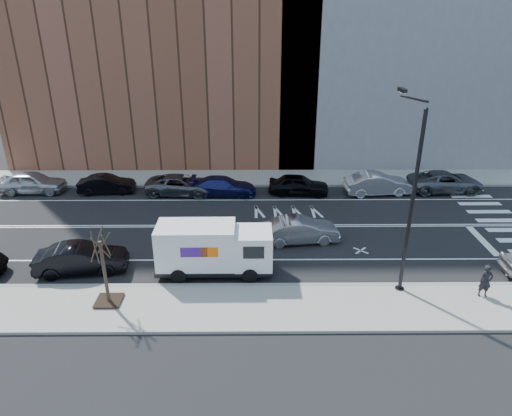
{
  "coord_description": "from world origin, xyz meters",
  "views": [
    {
      "loc": [
        -0.21,
        -26.3,
        12.81
      ],
      "look_at": [
        -0.02,
        -0.33,
        1.4
      ],
      "focal_mm": 32.0,
      "sensor_mm": 36.0,
      "label": 1
    }
  ],
  "objects_px": {
    "fedex_van": "(213,248)",
    "driving_sedan": "(300,230)",
    "far_parked_a": "(32,182)",
    "far_parked_b": "(107,184)",
    "pedestrian": "(486,281)"
  },
  "relations": [
    {
      "from": "far_parked_a",
      "to": "far_parked_b",
      "type": "bearing_deg",
      "value": -91.12
    },
    {
      "from": "far_parked_a",
      "to": "driving_sedan",
      "type": "xyz_separation_m",
      "value": [
        19.38,
        -8.06,
        -0.07
      ]
    },
    {
      "from": "fedex_van",
      "to": "driving_sedan",
      "type": "distance_m",
      "value": 5.99
    },
    {
      "from": "far_parked_a",
      "to": "far_parked_b",
      "type": "height_order",
      "value": "far_parked_a"
    },
    {
      "from": "far_parked_a",
      "to": "pedestrian",
      "type": "bearing_deg",
      "value": -116.85
    },
    {
      "from": "far_parked_b",
      "to": "driving_sedan",
      "type": "relative_size",
      "value": 0.91
    },
    {
      "from": "far_parked_b",
      "to": "far_parked_a",
      "type": "bearing_deg",
      "value": 84.04
    },
    {
      "from": "fedex_van",
      "to": "driving_sedan",
      "type": "relative_size",
      "value": 1.32
    },
    {
      "from": "pedestrian",
      "to": "far_parked_b",
      "type": "bearing_deg",
      "value": 150.08
    },
    {
      "from": "driving_sedan",
      "to": "pedestrian",
      "type": "distance_m",
      "value": 10.12
    },
    {
      "from": "far_parked_a",
      "to": "pedestrian",
      "type": "height_order",
      "value": "pedestrian"
    },
    {
      "from": "far_parked_a",
      "to": "driving_sedan",
      "type": "distance_m",
      "value": 20.99
    },
    {
      "from": "pedestrian",
      "to": "far_parked_a",
      "type": "bearing_deg",
      "value": 155.45
    },
    {
      "from": "far_parked_a",
      "to": "driving_sedan",
      "type": "bearing_deg",
      "value": -112.59
    },
    {
      "from": "fedex_van",
      "to": "far_parked_a",
      "type": "height_order",
      "value": "fedex_van"
    }
  ]
}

